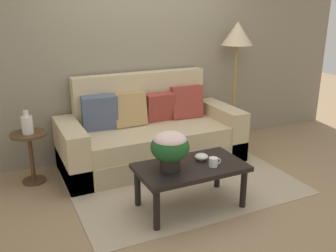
{
  "coord_description": "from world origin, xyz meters",
  "views": [
    {
      "loc": [
        -1.76,
        -3.22,
        1.92
      ],
      "look_at": [
        -0.15,
        0.21,
        0.67
      ],
      "focal_mm": 39.81,
      "sensor_mm": 36.0,
      "label": 1
    }
  ],
  "objects_px": {
    "side_table": "(30,148)",
    "table_vase": "(27,124)",
    "potted_plant": "(170,147)",
    "floor_lamp": "(237,41)",
    "coffee_mug": "(214,162)",
    "snack_bowl": "(201,157)",
    "coffee_table": "(191,171)",
    "couch": "(150,136)"
  },
  "relations": [
    {
      "from": "side_table",
      "to": "floor_lamp",
      "type": "distance_m",
      "value": 2.98
    },
    {
      "from": "potted_plant",
      "to": "coffee_mug",
      "type": "relative_size",
      "value": 2.85
    },
    {
      "from": "coffee_mug",
      "to": "couch",
      "type": "bearing_deg",
      "value": 94.81
    },
    {
      "from": "coffee_table",
      "to": "floor_lamp",
      "type": "height_order",
      "value": "floor_lamp"
    },
    {
      "from": "coffee_table",
      "to": "coffee_mug",
      "type": "distance_m",
      "value": 0.24
    },
    {
      "from": "table_vase",
      "to": "side_table",
      "type": "bearing_deg",
      "value": 83.5
    },
    {
      "from": "potted_plant",
      "to": "coffee_mug",
      "type": "xyz_separation_m",
      "value": [
        0.41,
        -0.11,
        -0.18
      ]
    },
    {
      "from": "floor_lamp",
      "to": "potted_plant",
      "type": "distance_m",
      "value": 2.31
    },
    {
      "from": "couch",
      "to": "table_vase",
      "type": "distance_m",
      "value": 1.46
    },
    {
      "from": "snack_bowl",
      "to": "table_vase",
      "type": "distance_m",
      "value": 1.9
    },
    {
      "from": "couch",
      "to": "potted_plant",
      "type": "bearing_deg",
      "value": -103.94
    },
    {
      "from": "potted_plant",
      "to": "side_table",
      "type": "bearing_deg",
      "value": 132.22
    },
    {
      "from": "coffee_mug",
      "to": "snack_bowl",
      "type": "height_order",
      "value": "coffee_mug"
    },
    {
      "from": "side_table",
      "to": "table_vase",
      "type": "relative_size",
      "value": 2.27
    },
    {
      "from": "couch",
      "to": "table_vase",
      "type": "bearing_deg",
      "value": 179.28
    },
    {
      "from": "couch",
      "to": "floor_lamp",
      "type": "bearing_deg",
      "value": 8.13
    },
    {
      "from": "table_vase",
      "to": "potted_plant",
      "type": "bearing_deg",
      "value": -47.27
    },
    {
      "from": "coffee_table",
      "to": "table_vase",
      "type": "bearing_deg",
      "value": 137.86
    },
    {
      "from": "couch",
      "to": "table_vase",
      "type": "relative_size",
      "value": 8.63
    },
    {
      "from": "floor_lamp",
      "to": "snack_bowl",
      "type": "distance_m",
      "value": 2.09
    },
    {
      "from": "couch",
      "to": "coffee_table",
      "type": "distance_m",
      "value": 1.2
    },
    {
      "from": "potted_plant",
      "to": "coffee_mug",
      "type": "height_order",
      "value": "potted_plant"
    },
    {
      "from": "side_table",
      "to": "floor_lamp",
      "type": "bearing_deg",
      "value": 3.27
    },
    {
      "from": "side_table",
      "to": "table_vase",
      "type": "height_order",
      "value": "table_vase"
    },
    {
      "from": "coffee_table",
      "to": "table_vase",
      "type": "relative_size",
      "value": 4.05
    },
    {
      "from": "potted_plant",
      "to": "couch",
      "type": "bearing_deg",
      "value": 76.06
    },
    {
      "from": "coffee_table",
      "to": "floor_lamp",
      "type": "distance_m",
      "value": 2.28
    },
    {
      "from": "coffee_table",
      "to": "potted_plant",
      "type": "relative_size",
      "value": 2.86
    },
    {
      "from": "coffee_table",
      "to": "coffee_mug",
      "type": "bearing_deg",
      "value": -30.97
    },
    {
      "from": "floor_lamp",
      "to": "table_vase",
      "type": "distance_m",
      "value": 2.9
    },
    {
      "from": "coffee_mug",
      "to": "floor_lamp",
      "type": "bearing_deg",
      "value": 49.93
    },
    {
      "from": "coffee_table",
      "to": "table_vase",
      "type": "xyz_separation_m",
      "value": [
        -1.34,
        1.21,
        0.31
      ]
    },
    {
      "from": "coffee_table",
      "to": "potted_plant",
      "type": "bearing_deg",
      "value": 179.82
    },
    {
      "from": "floor_lamp",
      "to": "potted_plant",
      "type": "height_order",
      "value": "floor_lamp"
    },
    {
      "from": "couch",
      "to": "snack_bowl",
      "type": "bearing_deg",
      "value": -86.03
    },
    {
      "from": "side_table",
      "to": "table_vase",
      "type": "bearing_deg",
      "value": -96.5
    },
    {
      "from": "coffee_table",
      "to": "floor_lamp",
      "type": "relative_size",
      "value": 0.62
    },
    {
      "from": "couch",
      "to": "potted_plant",
      "type": "distance_m",
      "value": 1.28
    },
    {
      "from": "snack_bowl",
      "to": "potted_plant",
      "type": "bearing_deg",
      "value": -170.32
    },
    {
      "from": "couch",
      "to": "table_vase",
      "type": "height_order",
      "value": "couch"
    },
    {
      "from": "couch",
      "to": "coffee_table",
      "type": "relative_size",
      "value": 2.13
    },
    {
      "from": "floor_lamp",
      "to": "coffee_mug",
      "type": "xyz_separation_m",
      "value": [
        -1.27,
        -1.5,
        -0.96
      ]
    }
  ]
}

